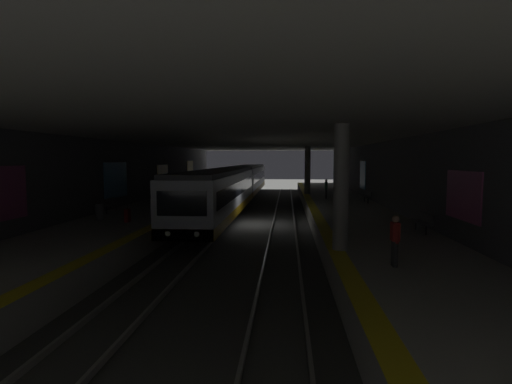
{
  "coord_description": "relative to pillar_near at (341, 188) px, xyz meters",
  "views": [
    {
      "loc": [
        -25.73,
        -2.4,
        4.34
      ],
      "look_at": [
        8.69,
        0.34,
        1.46
      ],
      "focal_mm": 27.44,
      "sensor_mm": 36.0,
      "label": 1
    }
  ],
  "objects": [
    {
      "name": "ground_plane",
      "position": [
        11.46,
        4.35,
        -3.33
      ],
      "size": [
        120.0,
        120.0,
        0.0
      ],
      "primitive_type": "plane",
      "color": "#42423F"
    },
    {
      "name": "track_left",
      "position": [
        11.46,
        2.15,
        -3.25
      ],
      "size": [
        60.0,
        1.53,
        0.16
      ],
      "color": "gray",
      "rests_on": "ground"
    },
    {
      "name": "track_right",
      "position": [
        11.46,
        6.55,
        -3.25
      ],
      "size": [
        60.0,
        1.53,
        0.16
      ],
      "color": "gray",
      "rests_on": "ground"
    },
    {
      "name": "platform_left",
      "position": [
        11.46,
        -2.2,
        -2.8
      ],
      "size": [
        60.0,
        5.3,
        1.06
      ],
      "color": "#A8A59E",
      "rests_on": "ground"
    },
    {
      "name": "platform_right",
      "position": [
        11.46,
        10.9,
        -2.8
      ],
      "size": [
        60.0,
        5.3,
        1.06
      ],
      "color": "#A8A59E",
      "rests_on": "ground"
    },
    {
      "name": "wall_left",
      "position": [
        11.46,
        -5.1,
        -0.52
      ],
      "size": [
        60.0,
        0.56,
        5.6
      ],
      "color": "#56565B",
      "rests_on": "ground"
    },
    {
      "name": "wall_right",
      "position": [
        11.5,
        13.8,
        -0.52
      ],
      "size": [
        60.0,
        0.56,
        5.6
      ],
      "color": "#56565B",
      "rests_on": "ground"
    },
    {
      "name": "ceiling_slab",
      "position": [
        11.46,
        4.35,
        2.47
      ],
      "size": [
        60.0,
        19.4,
        0.4
      ],
      "color": "beige",
      "rests_on": "wall_left"
    },
    {
      "name": "pillar_near",
      "position": [
        0.0,
        0.0,
        0.0
      ],
      "size": [
        0.56,
        0.56,
        4.55
      ],
      "color": "gray",
      "rests_on": "platform_left"
    },
    {
      "name": "pillar_far",
      "position": [
        23.36,
        0.0,
        0.0
      ],
      "size": [
        0.56,
        0.56,
        4.55
      ],
      "color": "gray",
      "rests_on": "platform_left"
    },
    {
      "name": "metro_train",
      "position": [
        21.96,
        6.55,
        -1.3
      ],
      "size": [
        39.05,
        2.83,
        3.49
      ],
      "color": "#B7BCC6",
      "rests_on": "track_right"
    },
    {
      "name": "bench_left_near",
      "position": [
        3.73,
        -4.18,
        -1.75
      ],
      "size": [
        1.7,
        0.47,
        0.86
      ],
      "color": "#262628",
      "rests_on": "platform_left"
    },
    {
      "name": "bench_left_mid",
      "position": [
        16.02,
        -4.18,
        -1.75
      ],
      "size": [
        1.7,
        0.47,
        0.86
      ],
      "color": "#262628",
      "rests_on": "platform_left"
    },
    {
      "name": "bench_right_near",
      "position": [
        9.02,
        12.88,
        -1.75
      ],
      "size": [
        1.7,
        0.47,
        0.86
      ],
      "color": "#262628",
      "rests_on": "platform_right"
    },
    {
      "name": "bench_right_mid",
      "position": [
        20.52,
        12.88,
        -1.75
      ],
      "size": [
        1.7,
        0.47,
        0.86
      ],
      "color": "#262628",
      "rests_on": "platform_right"
    },
    {
      "name": "person_waiting_near",
      "position": [
        -2.14,
        -1.37,
        -1.42
      ],
      "size": [
        0.6,
        0.22,
        1.59
      ],
      "color": "#3B3B3B",
      "rests_on": "platform_left"
    },
    {
      "name": "person_walking_mid",
      "position": [
        18.79,
        -1.33,
        -1.39
      ],
      "size": [
        0.6,
        0.22,
        1.64
      ],
      "color": "#474747",
      "rests_on": "platform_left"
    },
    {
      "name": "suitcase_rolling",
      "position": [
        5.5,
        10.31,
        -1.92
      ],
      "size": [
        0.4,
        0.2,
        1.0
      ],
      "color": "maroon",
      "rests_on": "platform_right"
    },
    {
      "name": "trash_bin",
      "position": [
        6.16,
        12.15,
        -1.85
      ],
      "size": [
        0.44,
        0.44,
        0.85
      ],
      "color": "#595B5E",
      "rests_on": "platform_right"
    }
  ]
}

